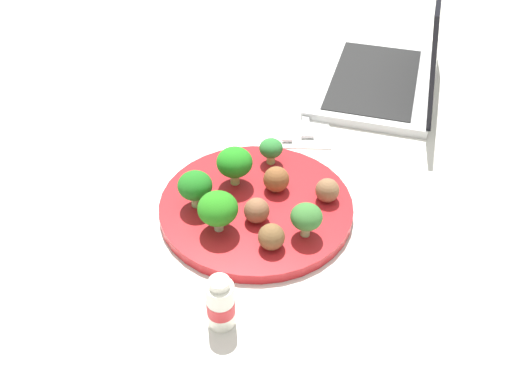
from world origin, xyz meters
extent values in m
plane|color=silver|center=(0.00, 0.00, 0.00)|extent=(4.00, 4.00, 0.00)
cylinder|color=red|center=(0.00, 0.00, 0.01)|extent=(0.28, 0.28, 0.02)
cylinder|color=#9EBF67|center=(-0.04, -0.04, 0.03)|extent=(0.01, 0.01, 0.02)
ellipsoid|color=#217E1C|center=(-0.04, -0.04, 0.05)|extent=(0.05, 0.05, 0.04)
cylinder|color=#9DB982|center=(0.06, -0.04, 0.02)|extent=(0.01, 0.01, 0.02)
ellipsoid|color=#277F1B|center=(0.06, -0.04, 0.05)|extent=(0.05, 0.05, 0.04)
cylinder|color=#95B86C|center=(0.02, -0.08, 0.03)|extent=(0.01, 0.01, 0.02)
ellipsoid|color=#1E6C1D|center=(0.02, -0.08, 0.05)|extent=(0.05, 0.05, 0.04)
cylinder|color=#A9C770|center=(-0.10, 0.01, 0.02)|extent=(0.01, 0.01, 0.01)
ellipsoid|color=#2D7532|center=(-0.10, 0.01, 0.04)|extent=(0.04, 0.04, 0.03)
cylinder|color=#AABC7C|center=(0.05, 0.08, 0.02)|extent=(0.01, 0.01, 0.02)
ellipsoid|color=#376F30|center=(0.05, 0.08, 0.05)|extent=(0.04, 0.04, 0.03)
sphere|color=brown|center=(0.08, 0.03, 0.03)|extent=(0.04, 0.04, 0.04)
sphere|color=brown|center=(-0.03, 0.02, 0.04)|extent=(0.04, 0.04, 0.04)
sphere|color=brown|center=(-0.02, 0.10, 0.03)|extent=(0.03, 0.03, 0.03)
sphere|color=brown|center=(0.04, 0.01, 0.03)|extent=(0.04, 0.04, 0.04)
cube|color=white|center=(-0.25, 0.03, 0.00)|extent=(0.18, 0.14, 0.01)
cube|color=silver|center=(-0.26, 0.05, 0.01)|extent=(0.09, 0.03, 0.01)
cube|color=silver|center=(-0.20, 0.06, 0.01)|extent=(0.03, 0.03, 0.01)
cube|color=silver|center=(-0.27, 0.01, 0.01)|extent=(0.09, 0.03, 0.01)
cube|color=silver|center=(-0.20, 0.02, 0.01)|extent=(0.06, 0.03, 0.01)
cylinder|color=white|center=(0.20, -0.01, 0.03)|extent=(0.03, 0.03, 0.06)
cylinder|color=red|center=(0.20, -0.01, 0.03)|extent=(0.03, 0.03, 0.02)
cylinder|color=silver|center=(0.20, -0.01, 0.07)|extent=(0.02, 0.02, 0.01)
cube|color=silver|center=(-0.40, 0.17, 0.01)|extent=(0.35, 0.26, 0.02)
cube|color=black|center=(-0.40, 0.17, 0.02)|extent=(0.30, 0.19, 0.00)
cube|color=black|center=(-0.38, 0.27, 0.12)|extent=(0.32, 0.07, 0.20)
camera|label=1|loc=(0.60, 0.09, 0.55)|focal=39.17mm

